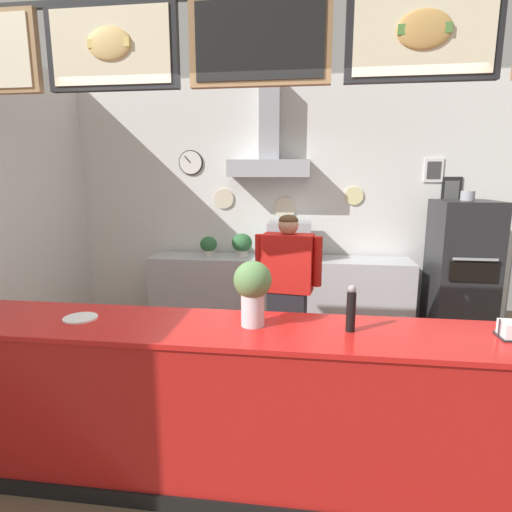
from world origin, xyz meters
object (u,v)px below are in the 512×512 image
(shop_worker, at_px, (287,297))
(pizza_oven, at_px, (460,276))
(basil_vase, at_px, (253,290))
(condiment_plate, at_px, (80,318))
(potted_oregano, at_px, (209,245))
(pepper_grinder, at_px, (351,309))
(espresso_machine, at_px, (290,240))
(potted_sage, at_px, (265,246))
(potted_rosemary, at_px, (242,244))

(shop_worker, bearing_deg, pizza_oven, -141.52)
(shop_worker, height_order, basil_vase, shop_worker)
(condiment_plate, bearing_deg, shop_worker, 46.77)
(pizza_oven, relative_size, basil_vase, 4.48)
(pizza_oven, relative_size, shop_worker, 1.11)
(shop_worker, bearing_deg, potted_oregano, -42.63)
(pepper_grinder, bearing_deg, espresso_machine, 100.79)
(pizza_oven, xyz_separation_m, shop_worker, (-1.83, -1.08, 0.01))
(potted_sage, xyz_separation_m, pepper_grinder, (0.77, -2.54, 0.08))
(shop_worker, height_order, condiment_plate, shop_worker)
(espresso_machine, bearing_deg, potted_sage, 175.67)
(pizza_oven, distance_m, shop_worker, 2.12)
(shop_worker, distance_m, basil_vase, 1.33)
(pizza_oven, height_order, espresso_machine, pizza_oven)
(shop_worker, xyz_separation_m, pepper_grinder, (0.43, -1.27, 0.32))
(potted_rosemary, xyz_separation_m, potted_oregano, (-0.41, -0.01, -0.02))
(shop_worker, distance_m, pepper_grinder, 1.38)
(potted_oregano, distance_m, condiment_plate, 2.57)
(potted_rosemary, bearing_deg, espresso_machine, -3.48)
(potted_rosemary, relative_size, condiment_plate, 1.38)
(potted_rosemary, bearing_deg, potted_oregano, -178.70)
(espresso_machine, xyz_separation_m, potted_rosemary, (-0.58, 0.04, -0.06))
(condiment_plate, relative_size, basil_vase, 0.53)
(potted_oregano, bearing_deg, espresso_machine, -1.49)
(potted_rosemary, distance_m, basil_vase, 2.59)
(potted_rosemary, relative_size, basil_vase, 0.73)
(pizza_oven, xyz_separation_m, potted_rosemary, (-2.46, 0.20, 0.27))
(potted_sage, bearing_deg, potted_rosemary, 177.38)
(potted_oregano, height_order, pepper_grinder, pepper_grinder)
(potted_rosemary, xyz_separation_m, basil_vase, (0.49, -2.53, 0.15))
(espresso_machine, bearing_deg, pizza_oven, -5.10)
(potted_rosemary, relative_size, pepper_grinder, 1.04)
(espresso_machine, xyz_separation_m, basil_vase, (-0.09, -2.50, 0.09))
(potted_oregano, distance_m, basil_vase, 2.69)
(pizza_oven, bearing_deg, potted_rosemary, 175.28)
(condiment_plate, bearing_deg, pizza_oven, 37.86)
(pizza_oven, height_order, shop_worker, pizza_oven)
(basil_vase, bearing_deg, shop_worker, 83.81)
(espresso_machine, distance_m, condiment_plate, 2.79)
(pepper_grinder, distance_m, condiment_plate, 1.65)
(shop_worker, xyz_separation_m, potted_rosemary, (-0.63, 1.28, 0.26))
(basil_vase, bearing_deg, espresso_machine, 88.01)
(pizza_oven, bearing_deg, condiment_plate, -142.14)
(pizza_oven, distance_m, potted_oregano, 2.89)
(shop_worker, xyz_separation_m, espresso_machine, (-0.05, 1.24, 0.32))
(potted_oregano, relative_size, pepper_grinder, 0.88)
(potted_sage, relative_size, condiment_plate, 1.22)
(condiment_plate, distance_m, basil_vase, 1.10)
(shop_worker, distance_m, potted_oregano, 1.66)
(shop_worker, relative_size, potted_oregano, 6.53)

